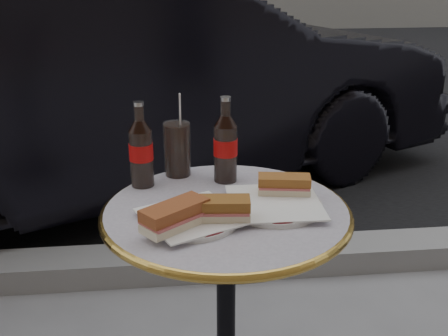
{
  "coord_description": "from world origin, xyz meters",
  "views": [
    {
      "loc": [
        -0.14,
        -1.25,
        1.32
      ],
      "look_at": [
        0.0,
        0.05,
        0.82
      ],
      "focal_mm": 45.0,
      "sensor_mm": 36.0,
      "label": 1
    }
  ],
  "objects": [
    {
      "name": "asphalt_road",
      "position": [
        0.0,
        5.0,
        0.0
      ],
      "size": [
        40.0,
        8.0,
        0.0
      ],
      "primitive_type": "cube",
      "color": "black",
      "rests_on": "ground"
    },
    {
      "name": "curb",
      "position": [
        0.0,
        0.9,
        0.05
      ],
      "size": [
        40.0,
        0.2,
        0.12
      ],
      "primitive_type": "cube",
      "color": "gray",
      "rests_on": "ground"
    },
    {
      "name": "bistro_table",
      "position": [
        0.0,
        0.0,
        0.37
      ],
      "size": [
        0.62,
        0.62,
        0.73
      ],
      "primitive_type": null,
      "color": "#BAB2C4",
      "rests_on": "ground"
    },
    {
      "name": "plate_left",
      "position": [
        -0.09,
        -0.06,
        0.74
      ],
      "size": [
        0.27,
        0.27,
        0.01
      ],
      "primitive_type": "cylinder",
      "rotation": [
        0.0,
        0.0,
        0.26
      ],
      "color": "white",
      "rests_on": "bistro_table"
    },
    {
      "name": "plate_right",
      "position": [
        0.12,
        -0.01,
        0.74
      ],
      "size": [
        0.28,
        0.28,
        0.01
      ],
      "primitive_type": "cylinder",
      "rotation": [
        0.0,
        0.0,
        -0.2
      ],
      "color": "silver",
      "rests_on": "bistro_table"
    },
    {
      "name": "sandwich_left_a",
      "position": [
        -0.13,
        -0.12,
        0.77
      ],
      "size": [
        0.17,
        0.15,
        0.05
      ],
      "primitive_type": "cube",
      "rotation": [
        0.0,
        0.0,
        0.67
      ],
      "color": "brown",
      "rests_on": "plate_left"
    },
    {
      "name": "sandwich_left_b",
      "position": [
        -0.03,
        -0.08,
        0.77
      ],
      "size": [
        0.15,
        0.08,
        0.05
      ],
      "primitive_type": "cube",
      "rotation": [
        0.0,
        0.0,
        -0.09
      ],
      "color": "brown",
      "rests_on": "plate_left"
    },
    {
      "name": "sandwich_right",
      "position": [
        0.15,
        0.04,
        0.77
      ],
      "size": [
        0.14,
        0.08,
        0.05
      ],
      "primitive_type": "cube",
      "rotation": [
        0.0,
        0.0,
        -0.16
      ],
      "color": "#945725",
      "rests_on": "plate_right"
    },
    {
      "name": "cola_bottle_left",
      "position": [
        -0.21,
        0.17,
        0.85
      ],
      "size": [
        0.08,
        0.08,
        0.23
      ],
      "primitive_type": null,
      "rotation": [
        0.0,
        0.0,
        -0.29
      ],
      "color": "black",
      "rests_on": "bistro_table"
    },
    {
      "name": "cola_bottle_right",
      "position": [
        0.02,
        0.18,
        0.85
      ],
      "size": [
        0.08,
        0.08,
        0.24
      ],
      "primitive_type": null,
      "rotation": [
        0.0,
        0.0,
        -0.14
      ],
      "color": "black",
      "rests_on": "bistro_table"
    },
    {
      "name": "cola_glass",
      "position": [
        -0.11,
        0.24,
        0.81
      ],
      "size": [
        0.09,
        0.09,
        0.15
      ],
      "primitive_type": "cylinder",
      "rotation": [
        0.0,
        0.0,
        -0.3
      ],
      "color": "black",
      "rests_on": "bistro_table"
    },
    {
      "name": "parked_car",
      "position": [
        -0.35,
        1.92,
        0.64
      ],
      "size": [
        2.84,
        4.11,
        1.28
      ],
      "primitive_type": "imported",
      "rotation": [
        0.0,
        0.0,
        2.0
      ],
      "color": "black",
      "rests_on": "ground"
    }
  ]
}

